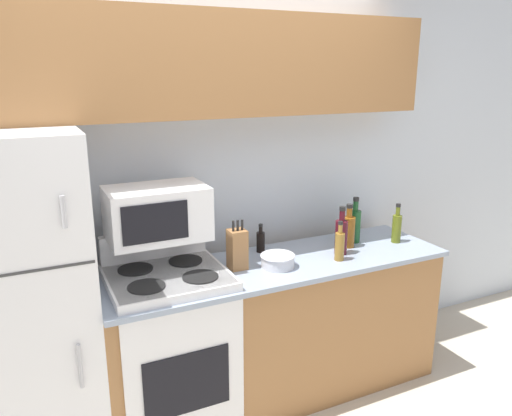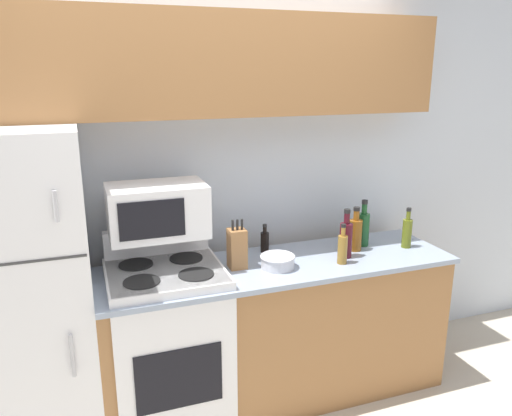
% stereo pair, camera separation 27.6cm
% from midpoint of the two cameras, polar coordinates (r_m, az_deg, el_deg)
% --- Properties ---
extents(wall_back, '(8.00, 0.05, 2.55)m').
position_cam_midpoint_polar(wall_back, '(3.12, -9.14, 2.10)').
color(wall_back, silver).
rests_on(wall_back, ground_plane).
extents(lower_cabinets, '(2.09, 0.61, 0.90)m').
position_cam_midpoint_polar(lower_cabinets, '(3.15, -0.27, -13.71)').
color(lower_cabinets, '#9E6B3D').
rests_on(lower_cabinets, ground_plane).
extents(refrigerator, '(0.65, 0.70, 1.73)m').
position_cam_midpoint_polar(refrigerator, '(2.78, -27.77, -10.16)').
color(refrigerator, white).
rests_on(refrigerator, ground_plane).
extents(upper_cabinets, '(2.75, 0.31, 0.56)m').
position_cam_midpoint_polar(upper_cabinets, '(2.86, -8.70, 15.89)').
color(upper_cabinets, '#9E6B3D').
rests_on(upper_cabinets, refrigerator).
extents(stove, '(0.63, 0.59, 1.11)m').
position_cam_midpoint_polar(stove, '(2.94, -12.47, -15.59)').
color(stove, white).
rests_on(stove, ground_plane).
extents(microwave, '(0.52, 0.34, 0.28)m').
position_cam_midpoint_polar(microwave, '(2.73, -14.12, -0.60)').
color(microwave, white).
rests_on(microwave, stove).
extents(knife_block, '(0.10, 0.10, 0.29)m').
position_cam_midpoint_polar(knife_block, '(2.82, -4.97, -4.73)').
color(knife_block, '#9E6B3D').
rests_on(knife_block, lower_cabinets).
extents(bowl, '(0.20, 0.20, 0.07)m').
position_cam_midpoint_polar(bowl, '(2.86, -0.28, -6.05)').
color(bowl, silver).
rests_on(bowl, lower_cabinets).
extents(bottle_olive_oil, '(0.06, 0.06, 0.26)m').
position_cam_midpoint_polar(bottle_olive_oil, '(3.33, 13.53, -2.19)').
color(bottle_olive_oil, '#5B6619').
rests_on(bottle_olive_oil, lower_cabinets).
extents(bottle_wine_green, '(0.08, 0.08, 0.30)m').
position_cam_midpoint_polar(bottle_wine_green, '(3.28, 8.87, -1.91)').
color(bottle_wine_green, '#194C23').
rests_on(bottle_wine_green, lower_cabinets).
extents(bottle_wine_red, '(0.08, 0.08, 0.30)m').
position_cam_midpoint_polar(bottle_wine_red, '(3.05, 7.18, -3.17)').
color(bottle_wine_red, '#470F19').
rests_on(bottle_wine_red, lower_cabinets).
extents(bottle_vinegar, '(0.06, 0.06, 0.24)m').
position_cam_midpoint_polar(bottle_vinegar, '(2.96, 6.91, -4.27)').
color(bottle_vinegar, olive).
rests_on(bottle_vinegar, lower_cabinets).
extents(bottle_soy_sauce, '(0.05, 0.05, 0.18)m').
position_cam_midpoint_polar(bottle_soy_sauce, '(3.08, -2.04, -3.83)').
color(bottle_soy_sauce, black).
rests_on(bottle_soy_sauce, lower_cabinets).
extents(bottle_whiskey, '(0.08, 0.08, 0.28)m').
position_cam_midpoint_polar(bottle_whiskey, '(3.18, 8.10, -2.57)').
color(bottle_whiskey, brown).
rests_on(bottle_whiskey, lower_cabinets).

